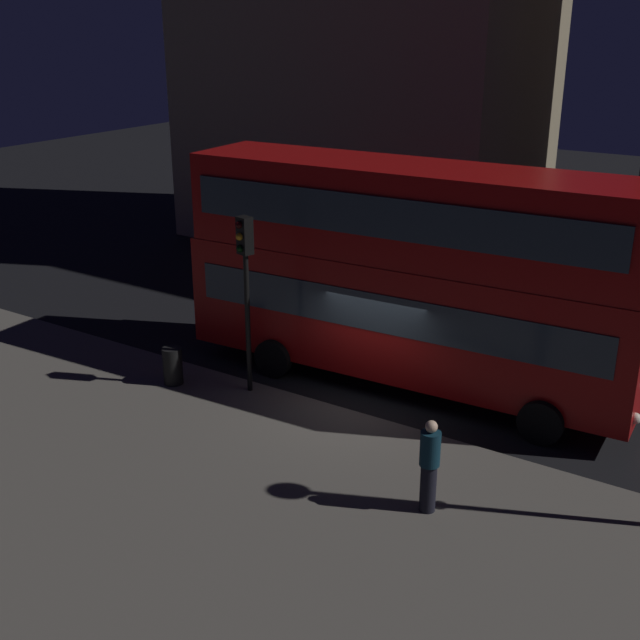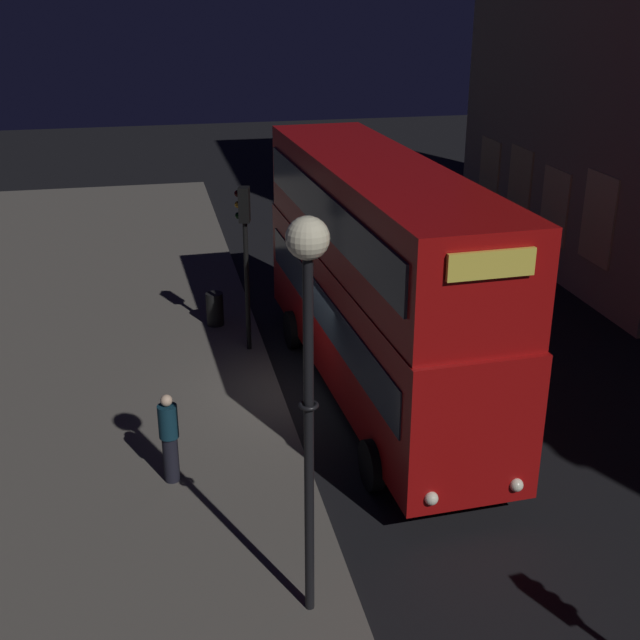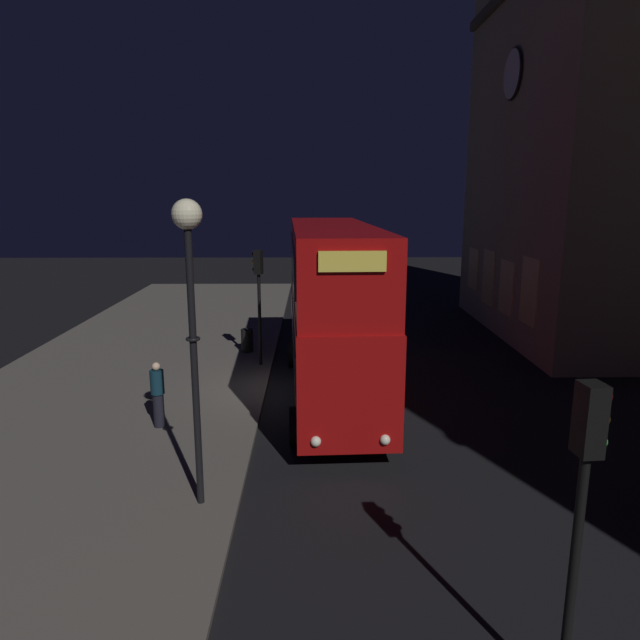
{
  "view_description": "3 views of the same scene",
  "coord_description": "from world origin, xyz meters",
  "px_view_note": "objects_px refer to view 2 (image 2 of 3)",
  "views": [
    {
      "loc": [
        8.1,
        -14.53,
        8.48
      ],
      "look_at": [
        -1.39,
        0.27,
        1.78
      ],
      "focal_mm": 45.09,
      "sensor_mm": 36.0,
      "label": 1
    },
    {
      "loc": [
        16.64,
        -3.19,
        8.85
      ],
      "look_at": [
        -1.5,
        0.71,
        1.22
      ],
      "focal_mm": 46.28,
      "sensor_mm": 36.0,
      "label": 2
    },
    {
      "loc": [
        17.58,
        1.03,
        6.26
      ],
      "look_at": [
        -2.4,
        1.28,
        1.84
      ],
      "focal_mm": 32.08,
      "sensor_mm": 36.0,
      "label": 3
    }
  ],
  "objects_px": {
    "double_decker_bus": "(377,271)",
    "traffic_light_near_kerb": "(245,235)",
    "pedestrian": "(169,437)",
    "street_lamp": "(308,324)",
    "litter_bin": "(215,309)"
  },
  "relations": [
    {
      "from": "traffic_light_near_kerb",
      "to": "street_lamp",
      "type": "bearing_deg",
      "value": 12.48
    },
    {
      "from": "traffic_light_near_kerb",
      "to": "pedestrian",
      "type": "relative_size",
      "value": 2.34
    },
    {
      "from": "traffic_light_near_kerb",
      "to": "litter_bin",
      "type": "xyz_separation_m",
      "value": [
        -1.79,
        -0.68,
        -2.56
      ]
    },
    {
      "from": "double_decker_bus",
      "to": "pedestrian",
      "type": "relative_size",
      "value": 6.16
    },
    {
      "from": "double_decker_bus",
      "to": "traffic_light_near_kerb",
      "type": "xyz_separation_m",
      "value": [
        -2.8,
        -2.54,
        0.15
      ]
    },
    {
      "from": "traffic_light_near_kerb",
      "to": "litter_bin",
      "type": "relative_size",
      "value": 4.61
    },
    {
      "from": "pedestrian",
      "to": "double_decker_bus",
      "type": "bearing_deg",
      "value": 81.66
    },
    {
      "from": "double_decker_bus",
      "to": "street_lamp",
      "type": "height_order",
      "value": "street_lamp"
    },
    {
      "from": "street_lamp",
      "to": "litter_bin",
      "type": "bearing_deg",
      "value": -178.35
    },
    {
      "from": "street_lamp",
      "to": "pedestrian",
      "type": "distance_m",
      "value": 5.69
    },
    {
      "from": "double_decker_bus",
      "to": "litter_bin",
      "type": "distance_m",
      "value": 6.1
    },
    {
      "from": "pedestrian",
      "to": "traffic_light_near_kerb",
      "type": "bearing_deg",
      "value": 119.14
    },
    {
      "from": "double_decker_bus",
      "to": "traffic_light_near_kerb",
      "type": "relative_size",
      "value": 2.64
    },
    {
      "from": "traffic_light_near_kerb",
      "to": "pedestrian",
      "type": "height_order",
      "value": "traffic_light_near_kerb"
    },
    {
      "from": "double_decker_bus",
      "to": "street_lamp",
      "type": "distance_m",
      "value": 7.6
    }
  ]
}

